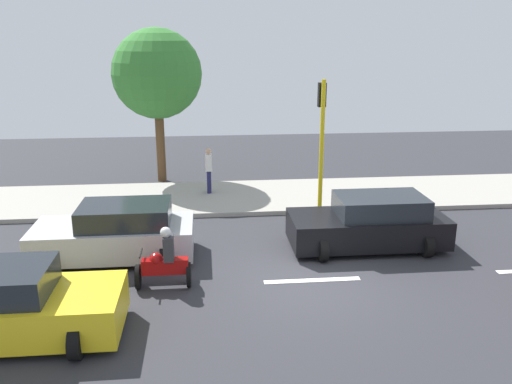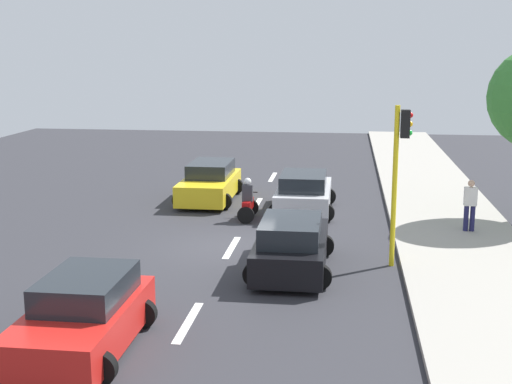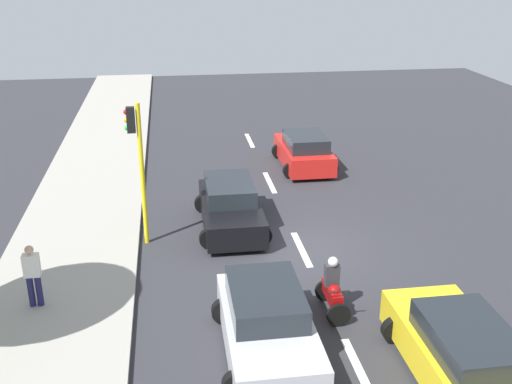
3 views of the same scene
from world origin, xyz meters
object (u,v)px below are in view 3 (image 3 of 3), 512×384
object	(u,v)px
car_red	(304,151)
motorcycle	(332,290)
pedestrian_near_signal	(33,274)
traffic_light_corner	(138,154)
car_silver	(267,324)
car_yellow_cab	(461,353)
car_black	(230,207)

from	to	relation	value
car_red	motorcycle	distance (m)	11.39
car_red	pedestrian_near_signal	xyz separation A→B (m)	(9.20, 10.10, 0.35)
motorcycle	pedestrian_near_signal	xyz separation A→B (m)	(7.44, -1.16, 0.42)
motorcycle	traffic_light_corner	world-z (taller)	traffic_light_corner
car_red	motorcycle	size ratio (longest dim) A/B	2.66
car_silver	car_yellow_cab	size ratio (longest dim) A/B	0.95
car_yellow_cab	motorcycle	world-z (taller)	motorcycle
car_silver	car_yellow_cab	distance (m)	4.19
car_silver	motorcycle	xyz separation A→B (m)	(-1.89, -1.39, -0.07)
car_black	motorcycle	world-z (taller)	motorcycle
car_black	traffic_light_corner	world-z (taller)	traffic_light_corner
car_silver	car_red	bearing A→B (deg)	-106.13
car_yellow_cab	pedestrian_near_signal	world-z (taller)	pedestrian_near_signal
traffic_light_corner	car_red	bearing A→B (deg)	-135.57
pedestrian_near_signal	car_red	bearing A→B (deg)	-132.36
pedestrian_near_signal	car_silver	bearing A→B (deg)	155.34
car_black	pedestrian_near_signal	xyz separation A→B (m)	(5.45, 4.46, 0.35)
traffic_light_corner	pedestrian_near_signal	bearing A→B (deg)	54.34
car_red	pedestrian_near_signal	distance (m)	13.67
car_red	traffic_light_corner	distance (m)	9.52
car_black	car_silver	bearing A→B (deg)	90.77
car_red	car_black	world-z (taller)	same
car_black	motorcycle	bearing A→B (deg)	109.48
car_black	traffic_light_corner	xyz separation A→B (m)	(2.86, 0.85, 2.22)
car_yellow_cab	car_red	size ratio (longest dim) A/B	1.10
pedestrian_near_signal	traffic_light_corner	world-z (taller)	traffic_light_corner
car_silver	motorcycle	world-z (taller)	motorcycle
car_silver	motorcycle	distance (m)	2.35
car_silver	car_yellow_cab	bearing A→B (deg)	157.15
car_silver	pedestrian_near_signal	xyz separation A→B (m)	(5.55, -2.55, 0.35)
car_yellow_cab	car_black	bearing A→B (deg)	-65.39
car_red	car_black	xyz separation A→B (m)	(3.75, 5.63, 0.00)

